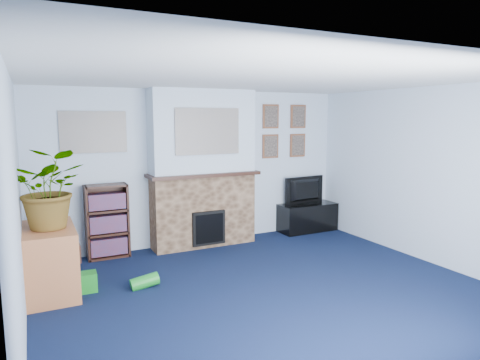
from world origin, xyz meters
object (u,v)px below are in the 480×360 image
television (307,190)px  bookshelf (107,223)px  tv_stand (307,218)px  sideboard (50,263)px

television → bookshelf: bookshelf is taller
tv_stand → bookshelf: bearing=178.7°
tv_stand → sideboard: sideboard is taller
tv_stand → sideboard: bearing=-167.2°
sideboard → bookshelf: bearing=52.2°
tv_stand → sideboard: 4.30m
television → sideboard: television is taller
tv_stand → television: bearing=90.0°
tv_stand → bookshelf: size_ratio=0.97×
sideboard → television: bearing=13.1°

